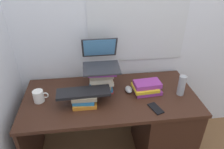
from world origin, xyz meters
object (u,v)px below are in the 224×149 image
(desk, at_px, (150,123))
(book_stack_tall, at_px, (101,80))
(laptop, at_px, (101,59))
(computer_mouse, at_px, (129,89))
(keyboard, at_px, (84,92))
(water_bottle, at_px, (182,85))
(book_stack_keyboard_riser, at_px, (84,98))
(book_stack_side, at_px, (146,87))
(cell_phone, at_px, (156,108))
(mug, at_px, (39,96))

(desk, bearing_deg, book_stack_tall, 165.65)
(laptop, height_order, computer_mouse, laptop)
(computer_mouse, bearing_deg, keyboard, -162.11)
(water_bottle, bearing_deg, book_stack_keyboard_riser, -178.35)
(book_stack_side, bearing_deg, laptop, 161.29)
(cell_phone, bearing_deg, keyboard, 147.42)
(laptop, distance_m, computer_mouse, 0.36)
(book_stack_side, bearing_deg, book_stack_tall, 171.03)
(cell_phone, bearing_deg, book_stack_keyboard_riser, 147.22)
(keyboard, bearing_deg, laptop, 54.26)
(book_stack_keyboard_riser, height_order, computer_mouse, book_stack_keyboard_riser)
(mug, distance_m, water_bottle, 1.18)
(book_stack_keyboard_riser, xyz_separation_m, mug, (-0.37, 0.07, 0.00))
(cell_phone, bearing_deg, desk, 58.45)
(book_stack_side, relative_size, laptop, 0.72)
(book_stack_tall, xyz_separation_m, keyboard, (-0.15, -0.16, -0.00))
(book_stack_tall, distance_m, cell_phone, 0.51)
(desk, height_order, computer_mouse, computer_mouse)
(keyboard, bearing_deg, water_bottle, -0.16)
(book_stack_tall, relative_size, keyboard, 0.57)
(book_stack_tall, height_order, computer_mouse, book_stack_tall)
(book_stack_side, height_order, cell_phone, book_stack_side)
(book_stack_keyboard_riser, relative_size, laptop, 0.58)
(keyboard, xyz_separation_m, cell_phone, (0.55, -0.14, -0.11))
(desk, relative_size, book_stack_tall, 6.13)
(book_stack_side, height_order, computer_mouse, book_stack_side)
(book_stack_tall, bearing_deg, laptop, 87.36)
(desk, distance_m, computer_mouse, 0.42)
(book_stack_keyboard_riser, distance_m, cell_phone, 0.57)
(keyboard, relative_size, water_bottle, 2.34)
(laptop, bearing_deg, mug, -163.14)
(book_stack_side, bearing_deg, mug, -178.23)
(book_stack_tall, relative_size, computer_mouse, 2.30)
(book_stack_keyboard_riser, distance_m, keyboard, 0.06)
(laptop, relative_size, mug, 2.75)
(desk, bearing_deg, computer_mouse, 160.44)
(keyboard, relative_size, computer_mouse, 4.04)
(desk, xyz_separation_m, computer_mouse, (-0.21, 0.07, 0.35))
(desk, relative_size, keyboard, 3.49)
(water_bottle, bearing_deg, book_stack_tall, 168.14)
(cell_phone, bearing_deg, water_bottle, 12.83)
(book_stack_tall, distance_m, keyboard, 0.22)
(laptop, xyz_separation_m, mug, (-0.52, -0.16, -0.22))
(keyboard, xyz_separation_m, mug, (-0.36, 0.08, -0.06))
(mug, bearing_deg, book_stack_tall, 9.76)
(keyboard, height_order, computer_mouse, keyboard)
(book_stack_tall, xyz_separation_m, book_stack_keyboard_riser, (-0.15, -0.16, -0.06))
(mug, xyz_separation_m, water_bottle, (1.18, -0.05, 0.04))
(book_stack_keyboard_riser, bearing_deg, water_bottle, 1.65)
(book_stack_tall, bearing_deg, mug, -170.24)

